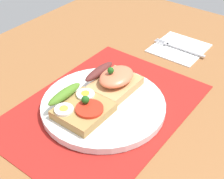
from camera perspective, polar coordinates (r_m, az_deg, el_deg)
ground_plane at (r=69.22cm, az=-1.51°, el=-4.42°), size 120.00×90.00×3.20cm
placemat at (r=68.07cm, az=-1.53°, el=-3.33°), size 42.46×30.54×0.30cm
plate at (r=67.49cm, az=-1.54°, el=-2.75°), size 25.92×25.92×1.49cm
sandwich_egg_tomato at (r=63.91cm, az=-5.55°, el=-3.14°), size 10.13×10.60×4.04cm
sandwich_salmon at (r=69.76cm, az=0.33°, el=1.67°), size 10.67×9.53×5.68cm
napkin at (r=90.45cm, az=11.77°, el=7.25°), size 14.07×13.20×0.60cm
fork at (r=89.59cm, az=11.50°, el=7.32°), size 1.62×14.78×0.32cm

